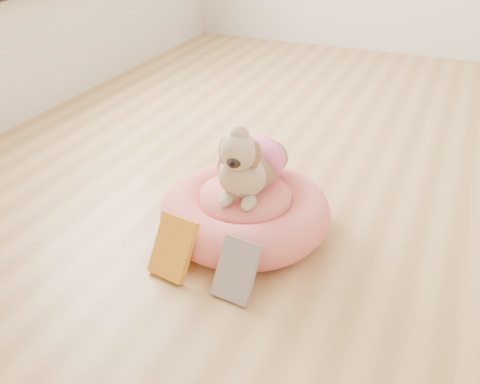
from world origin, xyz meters
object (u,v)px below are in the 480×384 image
at_px(book_yellow, 173,248).
at_px(book_white, 236,270).
at_px(pet_bed, 245,212).
at_px(dog, 249,151).

bearing_deg(book_yellow, book_white, 5.52).
height_order(pet_bed, dog, dog).
bearing_deg(book_white, pet_bed, 114.95).
xyz_separation_m(pet_bed, book_white, (0.11, -0.34, 0.01)).
bearing_deg(book_yellow, dog, 81.13).
bearing_deg(dog, book_yellow, -114.63).
relative_size(dog, book_yellow, 1.96).
bearing_deg(book_white, book_yellow, -177.33).
height_order(pet_bed, book_white, book_white).
distance_m(dog, book_white, 0.45).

